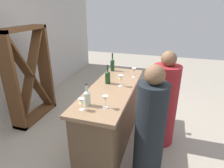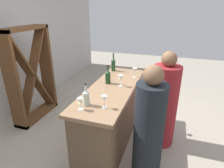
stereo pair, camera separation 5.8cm
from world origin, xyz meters
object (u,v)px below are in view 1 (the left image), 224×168
at_px(wine_glass_near_center, 121,79).
at_px(person_left_guest, 164,104).
at_px(wine_bottle_second_left_olive_green, 108,77).
at_px(wine_glass_near_left, 134,70).
at_px(wine_bottle_center_olive_green, 112,64).
at_px(wine_glass_far_left, 81,102).
at_px(wine_glass_near_right, 105,99).
at_px(wine_bottle_leftmost_clear_pale, 87,97).
at_px(person_center_guest, 150,130).
at_px(wine_rack, 30,76).

relative_size(wine_glass_near_center, person_left_guest, 0.12).
bearing_deg(wine_bottle_second_left_olive_green, wine_glass_near_left, -41.00).
relative_size(wine_bottle_center_olive_green, wine_glass_near_left, 2.00).
xyz_separation_m(wine_bottle_second_left_olive_green, wine_glass_near_left, (0.38, -0.33, 0.01)).
relative_size(wine_glass_near_left, person_left_guest, 0.11).
bearing_deg(wine_bottle_center_olive_green, person_left_guest, -118.41).
relative_size(wine_bottle_center_olive_green, wine_glass_far_left, 2.23).
bearing_deg(wine_bottle_center_olive_green, wine_glass_near_left, -116.82).
xyz_separation_m(wine_glass_near_right, person_left_guest, (0.81, -0.65, -0.38)).
relative_size(wine_bottle_leftmost_clear_pale, person_left_guest, 0.19).
bearing_deg(wine_bottle_leftmost_clear_pale, wine_glass_near_left, -17.18).
height_order(wine_bottle_second_left_olive_green, wine_glass_near_center, wine_bottle_second_left_olive_green).
bearing_deg(wine_glass_far_left, person_center_guest, -75.14).
bearing_deg(wine_glass_far_left, wine_glass_near_center, -16.92).
height_order(wine_glass_near_center, wine_glass_near_right, wine_glass_near_center).
bearing_deg(wine_bottle_second_left_olive_green, wine_glass_far_left, 177.82).
bearing_deg(wine_glass_near_left, wine_glass_near_center, 164.42).
xyz_separation_m(wine_bottle_leftmost_clear_pale, wine_glass_near_left, (1.12, -0.35, 0.02)).
bearing_deg(person_left_guest, wine_bottle_center_olive_green, -14.04).
relative_size(wine_rack, person_left_guest, 1.16).
bearing_deg(wine_glass_near_right, person_center_guest, -81.30).
bearing_deg(wine_glass_far_left, wine_glass_near_right, -63.13).
distance_m(wine_glass_near_center, person_center_guest, 0.88).
height_order(wine_bottle_leftmost_clear_pale, wine_glass_near_left, wine_bottle_leftmost_clear_pale).
bearing_deg(wine_glass_near_left, person_center_guest, -158.64).
bearing_deg(wine_bottle_leftmost_clear_pale, wine_glass_far_left, 170.81).
bearing_deg(wine_bottle_second_left_olive_green, wine_glass_near_center, -101.90).
distance_m(wine_glass_far_left, person_center_guest, 0.87).
bearing_deg(wine_bottle_second_left_olive_green, wine_glass_near_right, -163.84).
bearing_deg(wine_glass_near_right, wine_bottle_leftmost_clear_pale, 91.99).
xyz_separation_m(wine_glass_near_left, person_center_guest, (-1.03, -0.40, -0.38)).
xyz_separation_m(wine_rack, wine_glass_near_left, (0.27, -1.88, 0.20)).
xyz_separation_m(wine_glass_near_right, person_center_guest, (0.08, -0.52, -0.37)).
bearing_deg(wine_rack, wine_glass_near_left, -81.88).
bearing_deg(person_center_guest, wine_bottle_center_olive_green, -39.14).
bearing_deg(person_left_guest, wine_rack, 13.56).
bearing_deg(wine_bottle_leftmost_clear_pale, person_left_guest, -46.88).
xyz_separation_m(wine_rack, wine_bottle_leftmost_clear_pale, (-0.85, -1.53, 0.18)).
bearing_deg(wine_bottle_center_olive_green, wine_rack, 108.84).
distance_m(wine_glass_near_right, person_left_guest, 1.11).
bearing_deg(wine_rack, wine_bottle_center_olive_green, -71.16).
relative_size(wine_bottle_leftmost_clear_pale, wine_bottle_center_olive_green, 0.85).
distance_m(wine_bottle_leftmost_clear_pale, wine_glass_near_right, 0.23).
bearing_deg(wine_bottle_second_left_olive_green, person_left_guest, -84.59).
height_order(wine_bottle_second_left_olive_green, person_left_guest, person_left_guest).
bearing_deg(wine_glass_far_left, wine_rack, 57.34).
bearing_deg(wine_rack, person_left_guest, -90.80).
xyz_separation_m(wine_rack, wine_glass_near_center, (-0.16, -1.76, 0.19)).
distance_m(wine_glass_near_left, wine_glass_near_right, 1.12).
xyz_separation_m(wine_bottle_center_olive_green, person_center_guest, (-1.25, -0.84, -0.38)).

